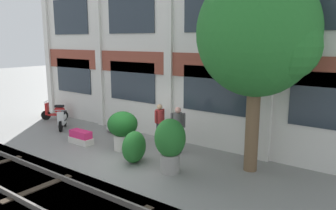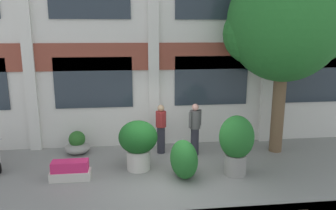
# 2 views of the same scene
# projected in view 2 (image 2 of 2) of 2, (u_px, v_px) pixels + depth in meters

# --- Properties ---
(ground_plane) EXTENTS (80.00, 80.00, 0.00)m
(ground_plane) POSITION_uv_depth(u_px,v_px,m) (162.00, 176.00, 9.05)
(ground_plane) COLOR gray
(apartment_facade) EXTENTS (16.40, 0.64, 8.14)m
(apartment_facade) POSITION_uv_depth(u_px,v_px,m) (153.00, 27.00, 10.97)
(apartment_facade) COLOR silver
(apartment_facade) RESTS_ON ground
(broadleaf_tree) EXTENTS (3.72, 3.54, 6.10)m
(broadleaf_tree) POSITION_uv_depth(u_px,v_px,m) (285.00, 25.00, 10.09)
(broadleaf_tree) COLOR brown
(broadleaf_tree) RESTS_ON ground
(potted_plant_wide_bowl) EXTENTS (0.81, 0.81, 0.75)m
(potted_plant_wide_bowl) POSITION_uv_depth(u_px,v_px,m) (77.00, 144.00, 10.72)
(potted_plant_wide_bowl) COLOR gray
(potted_plant_wide_bowl) RESTS_ON ground
(potted_plant_fluted_column) EXTENTS (0.96, 0.96, 1.70)m
(potted_plant_fluted_column) POSITION_uv_depth(u_px,v_px,m) (236.00, 142.00, 8.98)
(potted_plant_fluted_column) COLOR gray
(potted_plant_fluted_column) RESTS_ON ground
(potted_plant_stone_basin) EXTENTS (1.12, 1.12, 1.45)m
(potted_plant_stone_basin) POSITION_uv_depth(u_px,v_px,m) (138.00, 141.00, 9.36)
(potted_plant_stone_basin) COLOR beige
(potted_plant_stone_basin) RESTS_ON ground
(potted_plant_square_trough) EXTENTS (1.07, 0.43, 0.53)m
(potted_plant_square_trough) POSITION_uv_depth(u_px,v_px,m) (70.00, 171.00, 8.83)
(potted_plant_square_trough) COLOR beige
(potted_plant_square_trough) RESTS_ON ground
(resident_by_doorway) EXTENTS (0.34, 0.53, 1.63)m
(resident_by_doorway) POSITION_uv_depth(u_px,v_px,m) (161.00, 127.00, 10.64)
(resident_by_doorway) COLOR #282833
(resident_by_doorway) RESTS_ON ground
(resident_watching_tracks) EXTENTS (0.45, 0.34, 1.69)m
(resident_watching_tracks) POSITION_uv_depth(u_px,v_px,m) (195.00, 128.00, 10.46)
(resident_watching_tracks) COLOR #282833
(resident_watching_tracks) RESTS_ON ground
(topiary_hedge) EXTENTS (0.91, 1.17, 1.06)m
(topiary_hedge) POSITION_uv_depth(u_px,v_px,m) (184.00, 159.00, 8.88)
(topiary_hedge) COLOR #236B28
(topiary_hedge) RESTS_ON ground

